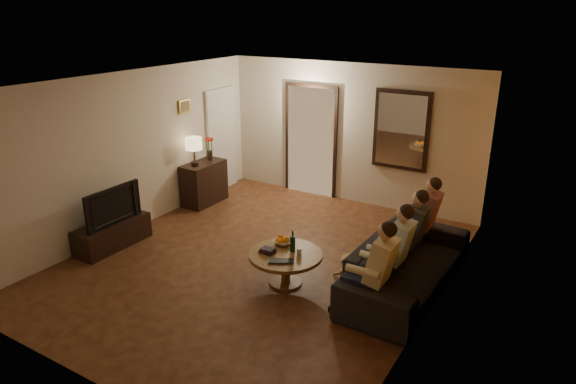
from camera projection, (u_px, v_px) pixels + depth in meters
The scene contains 33 objects.
floor at pixel (260, 261), 7.55m from camera, with size 5.00×6.00×0.01m, color #3C1D10.
ceiling at pixel (256, 83), 6.66m from camera, with size 5.00×6.00×0.01m, color white.
back_wall at pixel (349, 134), 9.52m from camera, with size 5.00×0.02×2.60m, color beige.
front_wall at pixel (74, 266), 4.69m from camera, with size 5.00×0.02×2.60m, color beige.
left_wall at pixel (131, 152), 8.32m from camera, with size 0.02×6.00×2.60m, color beige.
right_wall at pixel (438, 213), 5.89m from camera, with size 0.02×6.00×2.60m, color beige.
orange_accent at pixel (437, 213), 5.89m from camera, with size 0.01×6.00×2.60m, color gold.
kitchen_doorway at pixel (311, 142), 9.97m from camera, with size 1.00×0.06×2.10m, color #FFE0A5.
door_trim at pixel (311, 142), 9.97m from camera, with size 1.12×0.04×2.22m, color black.
fridge_glimpse at pixel (322, 151), 9.91m from camera, with size 0.45×0.03×1.70m, color silver.
mirror_frame at pixel (401, 130), 8.93m from camera, with size 1.00×0.05×1.40m, color black.
mirror_glass at pixel (401, 131), 8.91m from camera, with size 0.86×0.02×1.26m, color white.
white_door at pixel (222, 140), 10.25m from camera, with size 0.06×0.85×2.04m, color white.
framed_art at pixel (184, 106), 9.16m from camera, with size 0.03×0.28×0.24m, color #B28C33.
art_canvas at pixel (185, 106), 9.16m from camera, with size 0.01×0.22×0.18m, color brown.
dresser at pixel (204, 183), 9.67m from camera, with size 0.45×0.89×0.79m, color black.
table_lamp at pixel (194, 152), 9.27m from camera, with size 0.30×0.30×0.54m, color beige, non-canonical shape.
flower_vase at pixel (210, 149), 9.64m from camera, with size 0.14×0.14×0.44m, color red, non-canonical shape.
tv_stand at pixel (113, 234), 7.96m from camera, with size 0.45×1.21×0.40m, color black.
tv at pixel (109, 205), 7.80m from camera, with size 0.13×1.01×0.58m, color black.
sofa at pixel (408, 264), 6.70m from camera, with size 0.97×2.47×0.72m, color black.
person_a at pixel (375, 275), 5.95m from camera, with size 0.60×0.40×1.20m, color tan, non-canonical shape.
person_b at pixel (394, 255), 6.43m from camera, with size 0.60×0.40×1.20m, color tan, non-canonical shape.
person_c at pixel (409, 238), 6.91m from camera, with size 0.60×0.40×1.20m, color tan, non-canonical shape.
person_d at pixel (423, 222), 7.39m from camera, with size 0.60×0.40×1.20m, color tan, non-canonical shape.
dog at pixel (360, 261), 6.96m from camera, with size 0.56×0.24×0.56m, color #AA8C4E, non-canonical shape.
coffee_table at pixel (286, 268), 6.88m from camera, with size 0.98×0.98×0.45m, color brown.
bowl at pixel (283, 242), 7.05m from camera, with size 0.26×0.26×0.06m, color white.
oranges at pixel (283, 238), 7.03m from camera, with size 0.20×0.20×0.08m, color orange, non-canonical shape.
wine_bottle at pixel (293, 241), 6.80m from camera, with size 0.07×0.07×0.31m, color black, non-canonical shape.
wine_glass at pixel (299, 252), 6.73m from camera, with size 0.06×0.06×0.10m, color silver.
book_stack at pixel (268, 250), 6.81m from camera, with size 0.20×0.15×0.07m, color black, non-canonical shape.
laptop at pixel (281, 263), 6.52m from camera, with size 0.33×0.21×0.03m, color black.
Camera 1 is at (3.84, -5.56, 3.54)m, focal length 32.00 mm.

